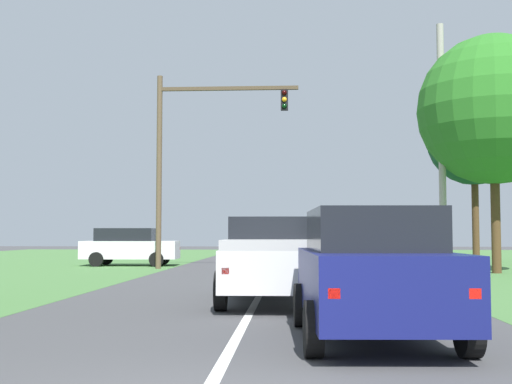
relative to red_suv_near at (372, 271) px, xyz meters
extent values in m
plane|color=#424244|center=(-2.01, 7.90, -1.01)|extent=(120.00, 120.00, 0.00)
cube|color=navy|center=(0.00, -0.06, -0.18)|extent=(2.15, 4.55, 0.94)
cube|color=black|center=(-0.01, 0.17, 0.60)|extent=(1.84, 2.84, 0.63)
cube|color=red|center=(-0.70, -2.29, -0.13)|extent=(0.14, 0.07, 0.12)
cube|color=red|center=(0.90, -2.22, -0.13)|extent=(0.14, 0.07, 0.12)
cylinder|color=black|center=(-1.03, 1.28, -0.65)|extent=(0.27, 0.73, 0.72)
cylinder|color=black|center=(0.92, 1.37, -0.65)|extent=(0.27, 0.73, 0.72)
cylinder|color=black|center=(-0.91, -1.48, -0.65)|extent=(0.27, 0.73, 0.72)
cylinder|color=black|center=(1.04, -1.40, -0.65)|extent=(0.27, 0.73, 0.72)
cube|color=silver|center=(-1.68, 5.20, -0.19)|extent=(2.08, 5.54, 0.83)
cube|color=black|center=(-1.67, 4.92, 0.56)|extent=(1.77, 2.13, 0.68)
cube|color=#B8B8B8|center=(-1.64, 3.49, 0.32)|extent=(1.91, 2.13, 0.20)
cube|color=red|center=(-2.43, 2.46, -0.15)|extent=(0.14, 0.06, 0.12)
cube|color=red|center=(-0.82, 2.49, -0.15)|extent=(0.14, 0.06, 0.12)
cylinder|color=black|center=(-2.70, 6.88, -0.61)|extent=(0.25, 0.80, 0.80)
cylinder|color=black|center=(-0.73, 6.92, -0.61)|extent=(0.25, 0.80, 0.80)
cylinder|color=black|center=(-2.63, 3.47, -0.61)|extent=(0.25, 0.80, 0.80)
cylinder|color=black|center=(-0.66, 3.51, -0.61)|extent=(0.25, 0.80, 0.80)
cylinder|color=brown|center=(-7.08, 19.05, 3.28)|extent=(0.24, 0.24, 8.58)
cube|color=#4C3D2B|center=(-3.99, 19.05, 6.96)|extent=(6.17, 0.16, 0.16)
cube|color=black|center=(-1.52, 19.05, 6.41)|extent=(0.32, 0.28, 0.90)
sphere|color=black|center=(-1.52, 18.90, 6.71)|extent=(0.22, 0.22, 0.22)
sphere|color=orange|center=(-1.52, 18.90, 6.41)|extent=(0.22, 0.22, 0.22)
sphere|color=black|center=(-1.52, 18.90, 6.11)|extent=(0.22, 0.22, 0.22)
cylinder|color=gray|center=(3.42, 17.51, 0.22)|extent=(0.08, 0.08, 2.47)
cube|color=white|center=(3.42, 17.48, 1.10)|extent=(0.60, 0.03, 0.44)
cube|color=black|center=(3.42, 17.47, 1.10)|extent=(0.52, 0.01, 0.36)
cylinder|color=#4C351E|center=(6.77, 16.52, 1.10)|extent=(0.36, 0.36, 4.22)
sphere|color=#297022|center=(6.77, 16.52, 5.43)|extent=(5.94, 5.94, 5.94)
cube|color=silver|center=(-8.96, 21.65, -0.25)|extent=(4.60, 1.93, 0.85)
cube|color=black|center=(-9.19, 21.64, 0.48)|extent=(2.77, 1.67, 0.61)
cube|color=red|center=(-6.70, 20.97, -0.21)|extent=(0.06, 0.14, 0.12)
cube|color=red|center=(-6.74, 22.45, -0.21)|extent=(0.06, 0.14, 0.12)
cylinder|color=black|center=(-10.35, 20.71, -0.67)|extent=(0.69, 0.24, 0.68)
cylinder|color=black|center=(-10.40, 22.52, -0.67)|extent=(0.69, 0.24, 0.68)
cylinder|color=black|center=(-7.53, 20.78, -0.67)|extent=(0.69, 0.24, 0.68)
cylinder|color=black|center=(-7.58, 22.59, -0.67)|extent=(0.69, 0.24, 0.68)
cylinder|color=#9E998E|center=(4.79, 16.75, 3.99)|extent=(0.28, 0.28, 9.99)
cylinder|color=#4C351E|center=(8.34, 25.21, 1.33)|extent=(0.36, 0.36, 4.69)
sphere|color=#184A29|center=(8.34, 25.21, 5.50)|extent=(4.86, 4.86, 4.86)
camera|label=1|loc=(-1.16, -9.97, 0.55)|focal=46.65mm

